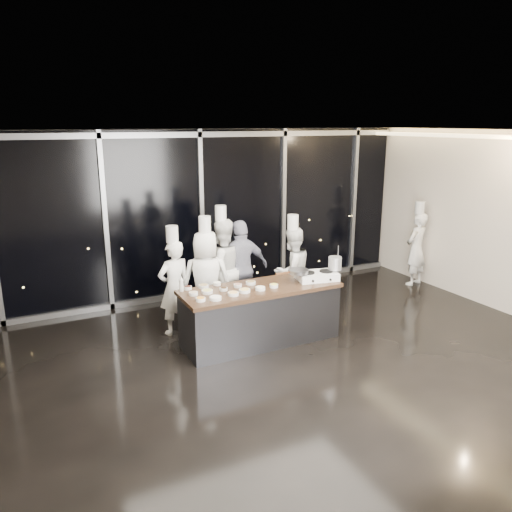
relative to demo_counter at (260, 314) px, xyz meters
The scene contains 15 objects.
ground 1.01m from the demo_counter, 90.00° to the right, with size 9.00×9.00×0.00m, color black.
room_shell 2.01m from the demo_counter, 78.94° to the right, with size 9.02×7.02×3.21m.
window_wall 2.78m from the demo_counter, 90.00° to the left, with size 8.90×0.11×3.20m.
demo_counter is the anchor object (origin of this frame).
stove 1.09m from the demo_counter, ahead, with size 0.69×0.50×0.14m.
frying_pan 0.89m from the demo_counter, ahead, with size 0.58×0.38×0.05m.
stock_pot 1.45m from the demo_counter, ahead, with size 0.21×0.21×0.21m, color silver.
prep_bowls 0.73m from the demo_counter, behind, with size 1.34×0.75×0.05m.
squeeze_bottle 1.31m from the demo_counter, 163.39° to the left, with size 0.06×0.06×0.24m.
chef_far_left 1.45m from the demo_counter, 139.68° to the left, with size 0.63×0.49×1.77m.
chef_left 1.09m from the demo_counter, 123.36° to the left, with size 0.94×0.77×1.89m.
chef_center 1.32m from the demo_counter, 95.64° to the left, with size 0.88×0.70×1.98m.
guest 1.24m from the demo_counter, 79.39° to the left, with size 1.02×0.46×1.71m.
chef_right 1.39m from the demo_counter, 38.73° to the left, with size 0.86×0.73×1.79m.
chef_side 4.35m from the demo_counter, 14.67° to the left, with size 0.64×0.51×1.77m.
Camera 1 is at (-3.27, -5.51, 3.32)m, focal length 35.00 mm.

